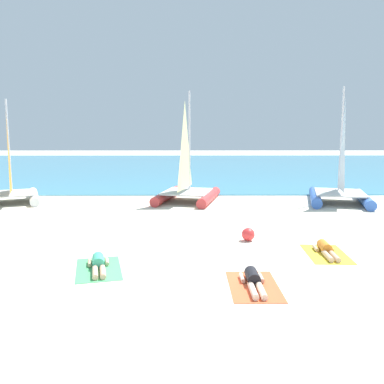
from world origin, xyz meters
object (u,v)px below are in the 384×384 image
Objects in this scene: sailboat_blue at (340,186)px; sailboat_red at (187,185)px; sailboat_white at (11,187)px; towel_right at (326,254)px; sunbather_left at (98,263)px; sunbather_middle at (253,280)px; towel_middle at (254,286)px; sunbather_right at (326,249)px; beach_ball at (248,234)px; towel_left at (99,269)px.

sailboat_blue is 7.52m from sailboat_red.
sailboat_white is 15.45m from towel_right.
towel_right is (12.73, -8.72, -0.75)m from sailboat_white.
sailboat_red reaches higher than sailboat_white.
sunbather_left is 1.00× the size of sunbather_middle.
sunbather_left is at bearing -120.13° from sailboat_blue.
sailboat_blue is 2.98× the size of towel_middle.
sunbather_right is at bearing 44.43° from sunbather_middle.
sailboat_white is 3.25× the size of sunbather_right.
sunbather_middle is 3.72× the size of beach_ball.
sailboat_blue is 13.50× the size of beach_ball.
beach_ball is (10.71, -7.26, -0.55)m from sailboat_white.
sailboat_white is at bearing 148.94° from sunbather_right.
sailboat_blue is 13.72m from sunbather_left.
towel_middle is 1.21× the size of sunbather_right.
towel_middle is (10.27, -11.14, -0.75)m from sailboat_white.
sunbather_middle is 3.84m from beach_ball.
towel_middle is 1.22× the size of sunbather_middle.
sailboat_blue reaches higher than towel_middle.
sunbather_right reaches higher than towel_middle.
sailboat_blue is 13.76m from towel_left.
sailboat_blue reaches higher than towel_left.
sunbather_right is at bearing -53.07° from sailboat_red.
sunbather_middle is (3.77, -1.18, 0.00)m from sunbather_left.
towel_left is at bearing -79.02° from sailboat_white.
beach_ball is at bearing 83.67° from towel_middle.
sailboat_white is 12.11× the size of beach_ball.
towel_left is 3.91m from sunbather_middle.
sailboat_blue is 2.98× the size of towel_right.
towel_middle is 0.14m from sunbather_middle.
sailboat_red is 11.54m from towel_middle.
towel_left is 1.22× the size of sunbather_middle.
sailboat_blue is at bearing -23.08° from sailboat_white.
sunbather_right is (2.46, 2.49, 0.13)m from towel_middle.
sailboat_white is 12.94m from beach_ball.
sailboat_red is 3.52× the size of sunbather_right.
towel_left is 4.98m from beach_ball.
beach_ball is at bearing 32.87° from towel_left.
sunbather_right is 3.73× the size of beach_ball.
sailboat_white is 3.26× the size of sunbather_middle.
sailboat_red is 2.90× the size of towel_right.
sailboat_red is at bearing -168.84° from sailboat_blue.
towel_left is at bearing 163.39° from sunbather_middle.
towel_right is 4.53× the size of beach_ball.
sailboat_red reaches higher than towel_left.
towel_right is at bearing 43.67° from sunbather_middle.
sailboat_blue is 8.95m from beach_ball.
sailboat_red is 10.49m from towel_left.
sailboat_white is at bearing 109.72° from sunbather_left.
sailboat_white is at bearing -165.54° from sailboat_red.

